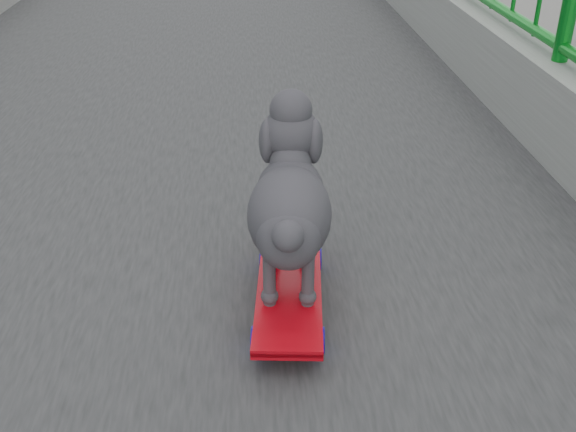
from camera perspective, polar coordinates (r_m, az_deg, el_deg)
The scene contains 2 objects.
skateboard at distance 1.61m, azimuth 0.12°, elevation -6.14°, with size 0.19×0.52×0.07m.
poodle at distance 1.51m, azimuth 0.14°, elevation 1.23°, with size 0.21×0.46×0.38m.
Camera 1 is at (0.28, 1.71, 7.98)m, focal length 42.00 mm.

